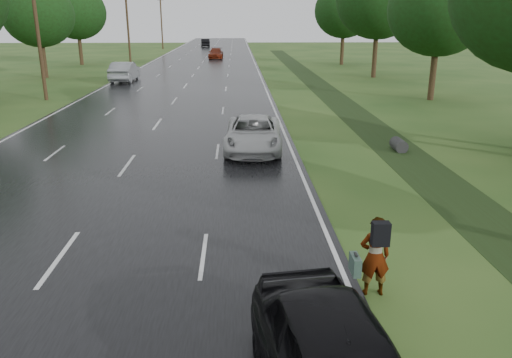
{
  "coord_description": "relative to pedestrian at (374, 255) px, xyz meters",
  "views": [
    {
      "loc": [
        4.36,
        -11.12,
        5.61
      ],
      "look_at": [
        4.88,
        2.15,
        1.3
      ],
      "focal_mm": 35.0,
      "sensor_mm": 36.0,
      "label": 1
    }
  ],
  "objects": [
    {
      "name": "silver_sedan",
      "position": [
        -12.98,
        37.34,
        0.0
      ],
      "size": [
        1.89,
        5.31,
        1.74
      ],
      "primitive_type": "imported",
      "rotation": [
        0.0,
        0.0,
        3.13
      ],
      "color": "gray",
      "rests_on": "road"
    },
    {
      "name": "white_pickup",
      "position": [
        -2.1,
        12.08,
        -0.15
      ],
      "size": [
        2.66,
        5.32,
        1.45
      ],
      "primitive_type": "imported",
      "rotation": [
        0.0,
        0.0,
        -0.05
      ],
      "color": "#BDBDBD",
      "rests_on": "road"
    },
    {
      "name": "far_car_dark",
      "position": [
        -8.91,
        93.41,
        -0.1
      ],
      "size": [
        2.1,
        4.79,
        1.53
      ],
      "primitive_type": "imported",
      "rotation": [
        0.0,
        0.0,
        3.25
      ],
      "color": "black",
      "rests_on": "road"
    },
    {
      "name": "road",
      "position": [
        -7.18,
        46.87,
        -0.89
      ],
      "size": [
        14.0,
        180.0,
        0.04
      ],
      "primitive_type": "cube",
      "color": "black",
      "rests_on": "ground"
    },
    {
      "name": "utility_pole_mid",
      "position": [
        -16.38,
        26.87,
        4.29
      ],
      "size": [
        1.6,
        0.26,
        10.0
      ],
      "color": "#3A2A17",
      "rests_on": "ground"
    },
    {
      "name": "ground",
      "position": [
        -7.18,
        1.87,
        -0.91
      ],
      "size": [
        220.0,
        220.0,
        0.0
      ],
      "primitive_type": "plane",
      "color": "#284B1B",
      "rests_on": "ground"
    },
    {
      "name": "drainage_ditch",
      "position": [
        4.32,
        20.58,
        -0.87
      ],
      "size": [
        2.2,
        120.0,
        0.56
      ],
      "color": "#203012",
      "rests_on": "ground"
    },
    {
      "name": "edge_stripe_east",
      "position": [
        -0.43,
        46.87,
        -0.86
      ],
      "size": [
        0.12,
        180.0,
        0.01
      ],
      "primitive_type": "cube",
      "color": "silver",
      "rests_on": "road"
    },
    {
      "name": "tree_west_d",
      "position": [
        -21.38,
        40.87,
        4.92
      ],
      "size": [
        6.6,
        6.6,
        8.8
      ],
      "color": "#3A2A17",
      "rests_on": "ground"
    },
    {
      "name": "tree_west_f",
      "position": [
        -21.98,
        54.87,
        5.23
      ],
      "size": [
        7.0,
        7.0,
        9.29
      ],
      "color": "#3A2A17",
      "rests_on": "ground"
    },
    {
      "name": "edge_stripe_west",
      "position": [
        -13.93,
        46.87,
        -0.86
      ],
      "size": [
        0.12,
        180.0,
        0.01
      ],
      "primitive_type": "cube",
      "color": "silver",
      "rests_on": "road"
    },
    {
      "name": "tree_east_f",
      "position": [
        10.32,
        53.87,
        5.46
      ],
      "size": [
        7.2,
        7.2,
        9.62
      ],
      "color": "#3A2A17",
      "rests_on": "ground"
    },
    {
      "name": "utility_pole_distant",
      "position": [
        -16.38,
        86.87,
        4.29
      ],
      "size": [
        1.6,
        0.26,
        10.0
      ],
      "color": "#3A2A17",
      "rests_on": "ground"
    },
    {
      "name": "tree_east_d",
      "position": [
        10.62,
        39.87,
        6.24
      ],
      "size": [
        8.0,
        8.0,
        10.76
      ],
      "color": "#3A2A17",
      "rests_on": "ground"
    },
    {
      "name": "center_line",
      "position": [
        -7.18,
        46.87,
        -0.86
      ],
      "size": [
        0.12,
        180.0,
        0.01
      ],
      "primitive_type": "cube",
      "color": "silver",
      "rests_on": "road"
    },
    {
      "name": "far_car_red",
      "position": [
        -5.67,
        63.58,
        -0.17
      ],
      "size": [
        2.05,
        4.88,
        1.41
      ],
      "primitive_type": "imported",
      "rotation": [
        0.0,
        0.0,
        -0.02
      ],
      "color": "maroon",
      "rests_on": "road"
    },
    {
      "name": "tree_east_c",
      "position": [
        11.02,
        25.87,
        5.23
      ],
      "size": [
        7.0,
        7.0,
        9.29
      ],
      "color": "#3A2A17",
      "rests_on": "ground"
    },
    {
      "name": "utility_pole_far",
      "position": [
        -16.38,
        56.87,
        4.29
      ],
      "size": [
        1.6,
        0.26,
        10.0
      ],
      "color": "#3A2A17",
      "rests_on": "ground"
    },
    {
      "name": "pedestrian",
      "position": [
        0.0,
        0.0,
        0.0
      ],
      "size": [
        0.78,
        0.7,
        1.76
      ],
      "rotation": [
        0.0,
        0.0,
        3.15
      ],
      "color": "#A5998C",
      "rests_on": "ground"
    }
  ]
}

